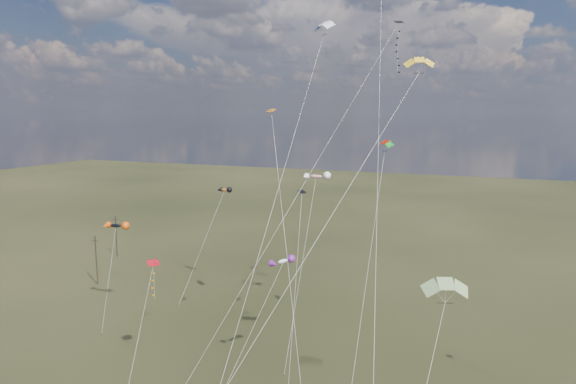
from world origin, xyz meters
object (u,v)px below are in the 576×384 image
at_px(diamond_black_high, 385,68).
at_px(parafoil_yellow, 418,62).
at_px(utility_pole_near, 96,260).
at_px(utility_pole_far, 116,236).
at_px(novelty_black_orange, 116,226).

bearing_deg(diamond_black_high, parafoil_yellow, -69.69).
bearing_deg(utility_pole_near, parafoil_yellow, -20.35).
bearing_deg(parafoil_yellow, utility_pole_near, 159.65).
bearing_deg(utility_pole_near, utility_pole_far, 119.74).
relative_size(utility_pole_far, parafoil_yellow, 0.25).
bearing_deg(parafoil_yellow, diamond_black_high, 110.31).
distance_m(utility_pole_near, parafoil_yellow, 61.86).
relative_size(utility_pole_near, diamond_black_high, 0.21).
xyz_separation_m(utility_pole_far, parafoil_yellow, (60.09, -33.32, 27.19)).
bearing_deg(diamond_black_high, utility_pole_near, 176.18).
distance_m(utility_pole_near, diamond_black_high, 54.12).
bearing_deg(parafoil_yellow, utility_pole_far, 151.00).
relative_size(utility_pole_near, utility_pole_far, 1.00).
bearing_deg(utility_pole_far, utility_pole_near, -60.26).
xyz_separation_m(parafoil_yellow, novelty_black_orange, (-40.63, 11.08, -18.98)).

